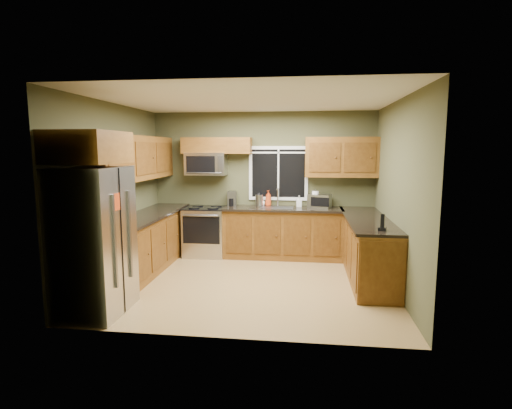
% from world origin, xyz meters
% --- Properties ---
extents(floor, '(4.20, 4.20, 0.00)m').
position_xyz_m(floor, '(0.00, 0.00, 0.00)').
color(floor, olive).
rests_on(floor, ground).
extents(ceiling, '(4.20, 4.20, 0.00)m').
position_xyz_m(ceiling, '(0.00, 0.00, 2.70)').
color(ceiling, white).
rests_on(ceiling, back_wall).
extents(back_wall, '(4.20, 0.00, 4.20)m').
position_xyz_m(back_wall, '(0.00, 1.80, 1.35)').
color(back_wall, '#46472B').
rests_on(back_wall, ground).
extents(front_wall, '(4.20, 0.00, 4.20)m').
position_xyz_m(front_wall, '(0.00, -1.80, 1.35)').
color(front_wall, '#46472B').
rests_on(front_wall, ground).
extents(left_wall, '(0.00, 3.60, 3.60)m').
position_xyz_m(left_wall, '(-2.10, 0.00, 1.35)').
color(left_wall, '#46472B').
rests_on(left_wall, ground).
extents(right_wall, '(0.00, 3.60, 3.60)m').
position_xyz_m(right_wall, '(2.10, 0.00, 1.35)').
color(right_wall, '#46472B').
rests_on(right_wall, ground).
extents(window, '(1.12, 0.03, 1.02)m').
position_xyz_m(window, '(0.30, 1.78, 1.55)').
color(window, white).
rests_on(window, back_wall).
extents(base_cabinets_left, '(0.60, 2.65, 0.90)m').
position_xyz_m(base_cabinets_left, '(-1.80, 0.48, 0.45)').
color(base_cabinets_left, brown).
rests_on(base_cabinets_left, ground).
extents(countertop_left, '(0.65, 2.65, 0.04)m').
position_xyz_m(countertop_left, '(-1.78, 0.48, 0.92)').
color(countertop_left, black).
rests_on(countertop_left, base_cabinets_left).
extents(base_cabinets_back, '(2.17, 0.60, 0.90)m').
position_xyz_m(base_cabinets_back, '(0.42, 1.50, 0.45)').
color(base_cabinets_back, brown).
rests_on(base_cabinets_back, ground).
extents(countertop_back, '(2.17, 0.65, 0.04)m').
position_xyz_m(countertop_back, '(0.42, 1.48, 0.92)').
color(countertop_back, black).
rests_on(countertop_back, base_cabinets_back).
extents(base_cabinets_peninsula, '(0.60, 2.52, 0.90)m').
position_xyz_m(base_cabinets_peninsula, '(1.80, 0.54, 0.45)').
color(base_cabinets_peninsula, brown).
rests_on(base_cabinets_peninsula, ground).
extents(countertop_peninsula, '(0.65, 2.50, 0.04)m').
position_xyz_m(countertop_peninsula, '(1.78, 0.55, 0.92)').
color(countertop_peninsula, black).
rests_on(countertop_peninsula, base_cabinets_peninsula).
extents(upper_cabinets_left, '(0.33, 2.65, 0.72)m').
position_xyz_m(upper_cabinets_left, '(-1.94, 0.48, 1.86)').
color(upper_cabinets_left, brown).
rests_on(upper_cabinets_left, left_wall).
extents(upper_cabinets_back_left, '(1.30, 0.33, 0.30)m').
position_xyz_m(upper_cabinets_back_left, '(-0.85, 1.64, 2.07)').
color(upper_cabinets_back_left, brown).
rests_on(upper_cabinets_back_left, back_wall).
extents(upper_cabinets_back_right, '(1.30, 0.33, 0.72)m').
position_xyz_m(upper_cabinets_back_right, '(1.45, 1.64, 1.86)').
color(upper_cabinets_back_right, brown).
rests_on(upper_cabinets_back_right, back_wall).
extents(upper_cabinet_over_fridge, '(0.72, 0.90, 0.38)m').
position_xyz_m(upper_cabinet_over_fridge, '(-1.74, -1.30, 2.03)').
color(upper_cabinet_over_fridge, brown).
rests_on(upper_cabinet_over_fridge, left_wall).
extents(refrigerator, '(0.74, 0.90, 1.80)m').
position_xyz_m(refrigerator, '(-1.74, -1.30, 0.90)').
color(refrigerator, '#B7B7BC').
rests_on(refrigerator, ground).
extents(range, '(0.76, 0.69, 0.94)m').
position_xyz_m(range, '(-1.05, 1.47, 0.47)').
color(range, '#B7B7BC').
rests_on(range, ground).
extents(microwave, '(0.76, 0.41, 0.42)m').
position_xyz_m(microwave, '(-1.05, 1.61, 1.73)').
color(microwave, '#B7B7BC').
rests_on(microwave, back_wall).
extents(sink, '(0.60, 0.42, 0.36)m').
position_xyz_m(sink, '(0.30, 1.49, 0.95)').
color(sink, slate).
rests_on(sink, countertop_back).
extents(toaster_oven, '(0.46, 0.40, 0.25)m').
position_xyz_m(toaster_oven, '(1.08, 1.58, 1.06)').
color(toaster_oven, '#B7B7BC').
rests_on(toaster_oven, countertop_back).
extents(coffee_maker, '(0.19, 0.24, 0.27)m').
position_xyz_m(coffee_maker, '(-0.57, 1.64, 1.07)').
color(coffee_maker, slate).
rests_on(coffee_maker, countertop_back).
extents(kettle, '(0.15, 0.15, 0.26)m').
position_xyz_m(kettle, '(-0.05, 1.65, 1.06)').
color(kettle, '#B7B7BC').
rests_on(kettle, countertop_back).
extents(paper_towel_roll, '(0.16, 0.16, 0.32)m').
position_xyz_m(paper_towel_roll, '(1.00, 1.68, 1.09)').
color(paper_towel_roll, white).
rests_on(paper_towel_roll, countertop_back).
extents(soap_bottle_a, '(0.15, 0.15, 0.29)m').
position_xyz_m(soap_bottle_a, '(0.12, 1.70, 1.09)').
color(soap_bottle_a, '#C53B12').
rests_on(soap_bottle_a, countertop_back).
extents(soap_bottle_b, '(0.10, 0.11, 0.21)m').
position_xyz_m(soap_bottle_b, '(0.70, 1.63, 1.04)').
color(soap_bottle_b, white).
rests_on(soap_bottle_b, countertop_back).
extents(soap_bottle_c, '(0.12, 0.12, 0.15)m').
position_xyz_m(soap_bottle_c, '(-0.00, 1.70, 1.01)').
color(soap_bottle_c, white).
rests_on(soap_bottle_c, countertop_back).
extents(cordless_phone, '(0.13, 0.13, 0.22)m').
position_xyz_m(cordless_phone, '(1.83, -0.42, 1.01)').
color(cordless_phone, black).
rests_on(cordless_phone, countertop_peninsula).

